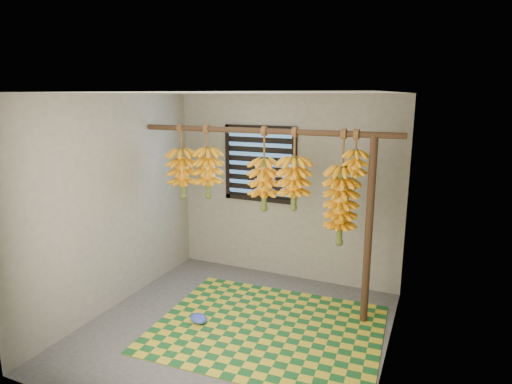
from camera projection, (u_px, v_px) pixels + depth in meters
The scene contains 16 objects.
floor at pixel (235, 329), 4.46m from camera, with size 3.00×3.00×0.01m, color #484848.
ceiling at pixel (232, 92), 3.93m from camera, with size 3.00×3.00×0.01m, color silver.
wall_back at pixel (286, 188), 5.54m from camera, with size 3.00×0.01×2.40m, color gray.
wall_left at pixel (113, 203), 4.78m from camera, with size 0.01×3.00×2.40m, color gray.
wall_right at pixel (393, 238), 3.60m from camera, with size 0.01×3.00×2.40m, color gray.
window at pixel (260, 164), 5.58m from camera, with size 1.00×0.04×1.00m.
hanging_pole at pixel (262, 131), 4.64m from camera, with size 0.06×0.06×3.00m, color #49311D.
support_post at pixel (369, 233), 4.39m from camera, with size 0.08×0.08×2.00m, color #49311D.
woven_mat at pixel (267, 328), 4.46m from camera, with size 2.29×1.83×0.01m, color #195625.
plastic_bag at pixel (199, 318), 4.56m from camera, with size 0.22×0.16×0.09m, color blue.
banana_bunch_a at pixel (182, 173), 5.17m from camera, with size 0.35×0.35×0.89m.
banana_bunch_b at pixel (208, 173), 5.02m from camera, with size 0.33×0.33×0.85m.
banana_bunch_c at pixel (264, 184), 4.76m from camera, with size 0.34×0.34×0.93m.
banana_bunch_d at pixel (294, 183), 4.61m from camera, with size 0.35×0.35×0.89m.
banana_bunch_e at pixel (341, 206), 4.45m from camera, with size 0.35×0.35×1.22m.
banana_bunch_f at pixel (355, 169), 4.32m from camera, with size 0.25×0.25×0.60m.
Camera 1 is at (1.82, -3.60, 2.38)m, focal length 30.00 mm.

